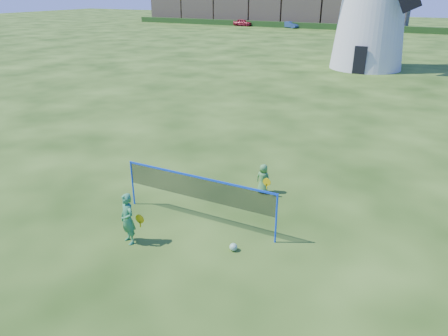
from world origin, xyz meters
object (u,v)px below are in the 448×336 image
at_px(player_girl, 128,219).
at_px(play_ball, 233,247).
at_px(player_boy, 263,179).
at_px(car_left, 243,23).
at_px(car_right, 290,25).
at_px(badminton_net, 198,189).

distance_m(player_girl, play_ball, 3.04).
distance_m(player_girl, player_boy, 5.11).
xyz_separation_m(play_ball, car_left, (-30.47, 67.06, 0.53)).
distance_m(car_left, car_right, 9.34).
bearing_deg(play_ball, badminton_net, 150.99).
relative_size(player_girl, play_ball, 6.90).
bearing_deg(play_ball, player_girl, -160.89).
distance_m(badminton_net, player_boy, 2.99).
distance_m(player_boy, car_right, 66.81).
height_order(player_girl, car_left, player_girl).
xyz_separation_m(player_boy, car_right, (-20.52, 63.58, 0.02)).
height_order(badminton_net, player_boy, badminton_net).
xyz_separation_m(badminton_net, player_girl, (-1.18, -1.87, -0.38)).
bearing_deg(badminton_net, player_boy, 69.76).
relative_size(badminton_net, play_ball, 22.95).
xyz_separation_m(badminton_net, player_boy, (1.01, 2.74, -0.61)).
height_order(car_left, car_right, car_left).
distance_m(badminton_net, car_right, 69.14).
height_order(badminton_net, car_left, badminton_net).
distance_m(player_girl, car_left, 73.44).
bearing_deg(car_right, play_ball, -141.52).
bearing_deg(player_boy, player_girl, 69.23).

